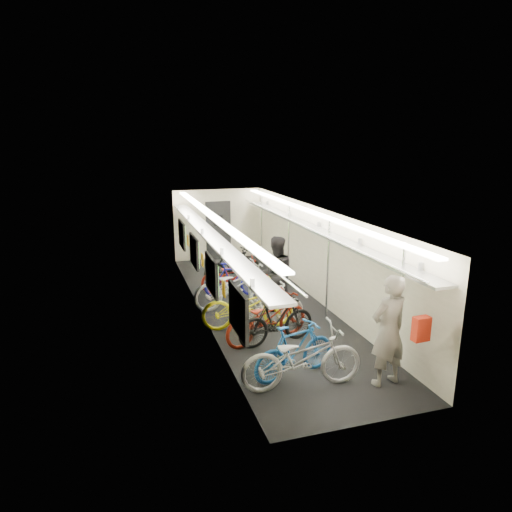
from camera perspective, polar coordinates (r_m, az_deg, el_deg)
train_car_shell at (r=11.45m, az=-1.99°, el=2.40°), size 10.00×10.00×10.00m
bicycle_0 at (r=7.74m, az=5.75°, el=-12.54°), size 2.11×0.88×1.08m
bicycle_1 at (r=8.07m, az=4.86°, el=-11.67°), size 1.72×0.88×1.00m
bicycle_2 at (r=9.37m, az=1.37°, el=-7.73°), size 2.05×1.19×1.02m
bicycle_3 at (r=9.26m, az=2.61°, el=-8.02°), size 1.75×0.73×1.02m
bicycle_4 at (r=9.99m, az=-1.04°, el=-6.15°), size 2.08×0.90×1.06m
bicycle_5 at (r=10.18m, az=1.28°, el=-5.93°), size 1.73×0.84×1.00m
bicycle_6 at (r=11.20m, az=-2.61°, el=-3.72°), size 2.19×1.01×1.11m
bicycle_7 at (r=11.95m, az=-2.80°, el=-2.97°), size 1.61×0.67×0.94m
bicycle_8 at (r=12.25m, az=-2.59°, el=-2.47°), size 1.90×0.85×0.97m
bicycle_9 at (r=13.11m, az=-2.95°, el=-1.16°), size 1.79×0.73×1.05m
passenger_near at (r=7.95m, az=16.21°, el=-8.94°), size 0.78×0.58×1.93m
passenger_mid at (r=10.94m, az=2.47°, el=-2.19°), size 1.04×0.91×1.83m
backpack at (r=7.35m, az=19.94°, el=-8.55°), size 0.27×0.16×0.38m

